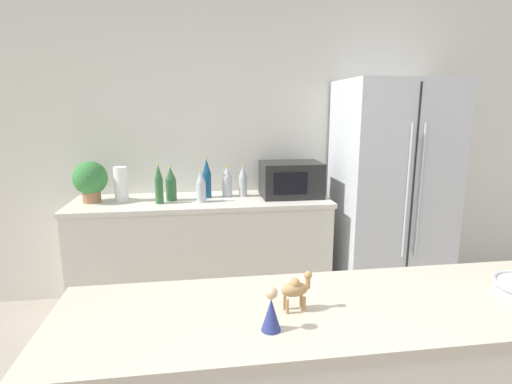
{
  "coord_description": "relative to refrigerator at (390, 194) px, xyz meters",
  "views": [
    {
      "loc": [
        -0.4,
        -0.71,
        1.62
      ],
      "look_at": [
        -0.08,
        1.46,
        1.16
      ],
      "focal_mm": 28.0,
      "sensor_mm": 36.0,
      "label": 1
    }
  ],
  "objects": [
    {
      "name": "wall_back",
      "position": [
        -1.17,
        0.39,
        0.36
      ],
      "size": [
        8.0,
        0.06,
        2.55
      ],
      "color": "silver",
      "rests_on": "ground_plane"
    },
    {
      "name": "back_counter",
      "position": [
        -1.55,
        0.06,
        -0.46
      ],
      "size": [
        2.02,
        0.63,
        0.91
      ],
      "color": "silver",
      "rests_on": "ground_plane"
    },
    {
      "name": "refrigerator",
      "position": [
        0.0,
        0.0,
        0.0
      ],
      "size": [
        0.87,
        0.71,
        1.84
      ],
      "color": "silver",
      "rests_on": "ground_plane"
    },
    {
      "name": "potted_plant",
      "position": [
        -2.39,
        0.08,
        0.17
      ],
      "size": [
        0.25,
        0.25,
        0.32
      ],
      "color": "#9E6B47",
      "rests_on": "back_counter"
    },
    {
      "name": "paper_towel_roll",
      "position": [
        -2.17,
        0.09,
        0.12
      ],
      "size": [
        0.1,
        0.1,
        0.27
      ],
      "color": "white",
      "rests_on": "back_counter"
    },
    {
      "name": "microwave",
      "position": [
        -0.83,
        0.08,
        0.13
      ],
      "size": [
        0.48,
        0.37,
        0.28
      ],
      "color": "black",
      "rests_on": "back_counter"
    },
    {
      "name": "back_bottle_0",
      "position": [
        -1.79,
        0.06,
        0.12
      ],
      "size": [
        0.08,
        0.08,
        0.27
      ],
      "color": "#2D6033",
      "rests_on": "back_counter"
    },
    {
      "name": "back_bottle_1",
      "position": [
        -1.56,
        -0.03,
        0.11
      ],
      "size": [
        0.07,
        0.07,
        0.25
      ],
      "color": "#B2B7BC",
      "rests_on": "back_counter"
    },
    {
      "name": "back_bottle_2",
      "position": [
        -1.35,
        0.15,
        0.11
      ],
      "size": [
        0.08,
        0.08,
        0.26
      ],
      "color": "#B2B7BC",
      "rests_on": "back_counter"
    },
    {
      "name": "back_bottle_3",
      "position": [
        -1.22,
        0.13,
        0.12
      ],
      "size": [
        0.07,
        0.07,
        0.26
      ],
      "color": "#B2B7BC",
      "rests_on": "back_counter"
    },
    {
      "name": "back_bottle_4",
      "position": [
        -1.87,
        -0.03,
        0.14
      ],
      "size": [
        0.06,
        0.06,
        0.31
      ],
      "color": "#2D6033",
      "rests_on": "back_counter"
    },
    {
      "name": "back_bottle_5",
      "position": [
        -1.51,
        0.13,
        0.14
      ],
      "size": [
        0.07,
        0.07,
        0.32
      ],
      "color": "navy",
      "rests_on": "back_counter"
    },
    {
      "name": "camel_figurine",
      "position": [
        -1.26,
        -1.82,
        0.09
      ],
      "size": [
        0.11,
        0.06,
        0.14
      ],
      "color": "#A87F4C",
      "rests_on": "bar_counter"
    },
    {
      "name": "wise_man_figurine_blue",
      "position": [
        -1.36,
        -1.93,
        0.08
      ],
      "size": [
        0.06,
        0.06,
        0.15
      ],
      "color": "navy",
      "rests_on": "bar_counter"
    }
  ]
}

